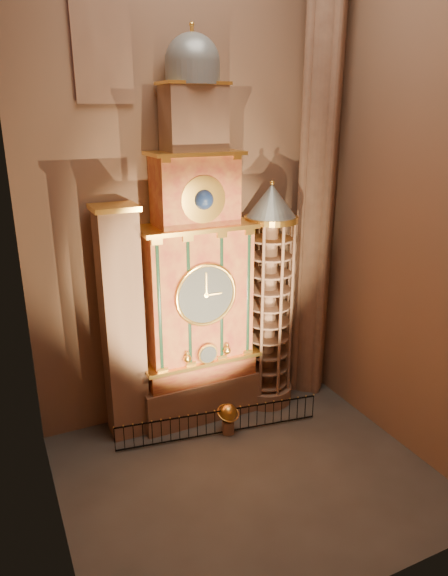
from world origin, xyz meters
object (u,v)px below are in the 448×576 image
portrait_tower (122,325)px  celestial_globe (228,416)px  astronomical_clock (197,280)px  stair_turret (269,300)px  iron_railing (219,422)px

portrait_tower → celestial_globe: size_ratio=7.09×
astronomical_clock → stair_turret: astronomical_clock is taller
astronomical_clock → portrait_tower: 3.73m
celestial_globe → stair_turret: bearing=31.6°
iron_railing → stair_turret: bearing=27.7°
portrait_tower → celestial_globe: (3.93, -2.10, -4.29)m
portrait_tower → stair_turret: (6.90, -0.28, 0.12)m
portrait_tower → astronomical_clock: bearing=-0.3°
stair_turret → celestial_globe: stair_turret is taller
iron_railing → celestial_globe: bearing=-6.7°
astronomical_clock → iron_railing: bearing=-86.8°
celestial_globe → iron_railing: celestial_globe is taller
astronomical_clock → portrait_tower: bearing=179.7°
celestial_globe → iron_railing: bearing=173.3°
astronomical_clock → iron_railing: astronomical_clock is taller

